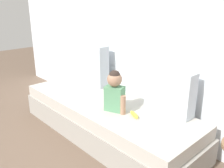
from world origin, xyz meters
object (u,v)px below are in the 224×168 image
(throw_pillow_right, at_px, (169,91))
(toddler, at_px, (115,90))
(couch, at_px, (105,118))
(throw_pillow_left, at_px, (91,64))
(banana, at_px, (134,115))

(throw_pillow_right, bearing_deg, toddler, -137.70)
(couch, height_order, throw_pillow_right, throw_pillow_right)
(couch, xyz_separation_m, toddler, (0.23, -0.07, 0.43))
(toddler, bearing_deg, throw_pillow_right, 42.30)
(throw_pillow_right, bearing_deg, couch, -154.45)
(couch, bearing_deg, toddler, -17.08)
(throw_pillow_left, bearing_deg, banana, -16.75)
(throw_pillow_left, distance_m, toddler, 0.95)
(throw_pillow_left, distance_m, banana, 1.19)
(toddler, xyz_separation_m, banana, (0.24, 0.04, -0.20))
(throw_pillow_right, relative_size, banana, 3.08)
(couch, xyz_separation_m, throw_pillow_left, (-0.64, 0.31, 0.49))
(throw_pillow_left, relative_size, throw_pillow_right, 1.10)
(throw_pillow_left, distance_m, throw_pillow_right, 1.29)
(banana, bearing_deg, throw_pillow_right, 62.70)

